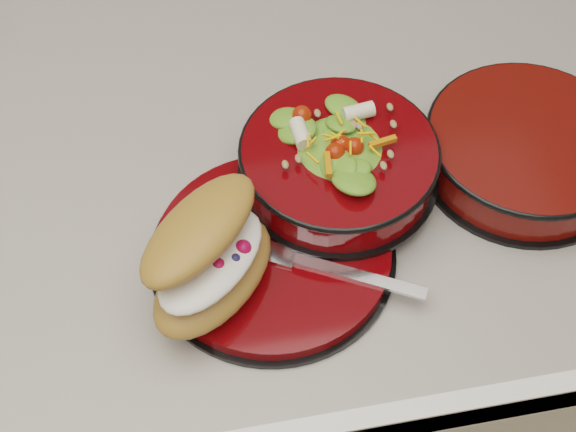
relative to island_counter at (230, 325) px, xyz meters
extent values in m
cube|color=olive|center=(0.00, 0.00, -0.46)|extent=(4.00, 4.00, 0.01)
cube|color=silver|center=(0.00, 0.00, -0.02)|extent=(1.16, 0.66, 0.86)
cube|color=#A29E95|center=(0.00, 0.00, 0.43)|extent=(1.24, 0.74, 0.04)
cylinder|color=black|center=(0.05, -0.17, 0.45)|extent=(0.26, 0.26, 0.01)
cylinder|color=#5A0304|center=(0.05, -0.17, 0.46)|extent=(0.25, 0.25, 0.01)
torus|color=black|center=(0.06, -0.18, 0.46)|extent=(0.14, 0.14, 0.01)
cylinder|color=black|center=(0.13, -0.09, 0.47)|extent=(0.22, 0.22, 0.01)
cylinder|color=#5A0304|center=(0.13, -0.09, 0.49)|extent=(0.21, 0.21, 0.04)
torus|color=black|center=(0.13, -0.09, 0.51)|extent=(0.21, 0.21, 0.01)
ellipsoid|color=#4A8124|center=(0.13, -0.09, 0.51)|extent=(0.18, 0.18, 0.07)
sphere|color=#B31B07|center=(0.18, -0.09, 0.55)|extent=(0.02, 0.02, 0.02)
sphere|color=#B31B07|center=(0.13, -0.05, 0.55)|extent=(0.02, 0.02, 0.02)
sphere|color=#B31B07|center=(0.09, -0.09, 0.55)|extent=(0.02, 0.02, 0.02)
sphere|color=#B31B07|center=(0.13, -0.14, 0.55)|extent=(0.02, 0.02, 0.02)
cylinder|color=silver|center=(0.16, -0.06, 0.55)|extent=(0.03, 0.04, 0.02)
cylinder|color=silver|center=(0.09, -0.07, 0.55)|extent=(0.04, 0.03, 0.02)
cube|color=orange|center=(0.11, -0.12, 0.55)|extent=(0.03, 0.03, 0.01)
cube|color=orange|center=(0.18, -0.10, 0.55)|extent=(0.03, 0.02, 0.01)
ellipsoid|color=#A27031|center=(-0.02, -0.21, 0.49)|extent=(0.17, 0.17, 0.04)
ellipsoid|color=white|center=(-0.02, -0.21, 0.51)|extent=(0.14, 0.15, 0.02)
ellipsoid|color=#A27031|center=(-0.02, -0.19, 0.54)|extent=(0.16, 0.16, 0.04)
sphere|color=#C10D38|center=(-0.04, -0.21, 0.52)|extent=(0.02, 0.02, 0.02)
sphere|color=#C10D38|center=(-0.01, -0.22, 0.52)|extent=(0.02, 0.02, 0.02)
sphere|color=#C10D38|center=(0.01, -0.20, 0.52)|extent=(0.02, 0.02, 0.02)
sphere|color=#C10D38|center=(-0.03, -0.19, 0.52)|extent=(0.02, 0.02, 0.02)
sphere|color=#191947|center=(-0.03, -0.20, 0.52)|extent=(0.01, 0.01, 0.01)
sphere|color=#191947|center=(0.00, -0.20, 0.52)|extent=(0.01, 0.01, 0.01)
sphere|color=#191947|center=(-0.02, -0.21, 0.52)|extent=(0.01, 0.01, 0.01)
sphere|color=#191947|center=(0.01, -0.21, 0.52)|extent=(0.01, 0.01, 0.01)
cube|color=silver|center=(0.12, -0.22, 0.47)|extent=(0.13, 0.08, 0.00)
cube|color=silver|center=(0.05, -0.18, 0.47)|extent=(0.05, 0.04, 0.00)
cylinder|color=black|center=(0.35, -0.10, 0.45)|extent=(0.23, 0.23, 0.01)
cylinder|color=#570A05|center=(0.35, -0.10, 0.48)|extent=(0.22, 0.22, 0.05)
torus|color=black|center=(0.35, -0.10, 0.50)|extent=(0.23, 0.23, 0.01)
camera|label=1|loc=(-0.02, -0.62, 1.15)|focal=50.00mm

